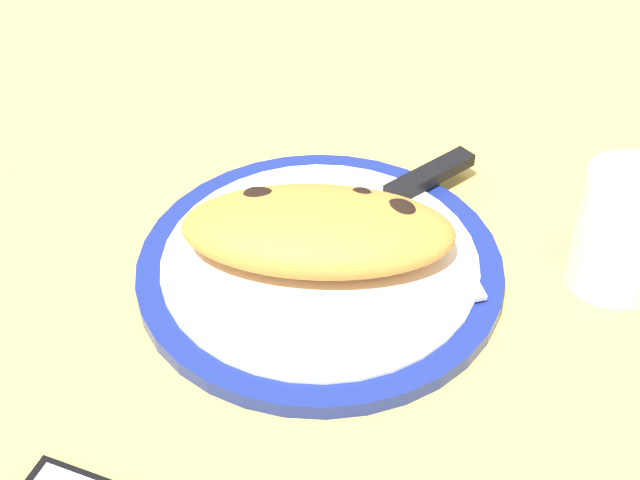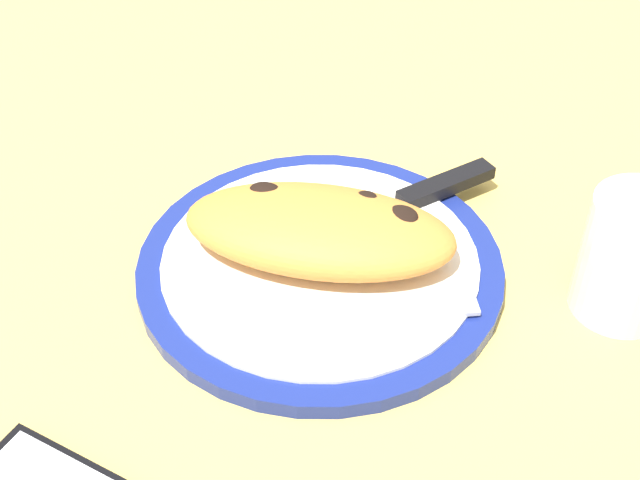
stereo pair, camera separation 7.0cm
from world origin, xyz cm
name	(u,v)px [view 1 (the left image)]	position (x,y,z in cm)	size (l,w,h in cm)	color
ground_plane	(320,286)	(0.00, 0.00, -1.50)	(150.00, 150.00, 3.00)	#DBB756
plate	(320,266)	(0.00, 0.00, 0.82)	(30.60, 30.60, 1.70)	navy
calzone	(319,230)	(0.09, 0.76, 4.16)	(24.71, 16.76, 4.87)	orange
fork	(397,304)	(4.67, -6.77, 1.90)	(17.55, 2.28, 0.40)	silver
knife	(404,189)	(9.40, 6.84, 2.20)	(22.03, 12.03, 1.20)	silver
water_glass	(621,237)	(23.59, -5.93, 4.52)	(7.76, 7.76, 10.42)	silver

